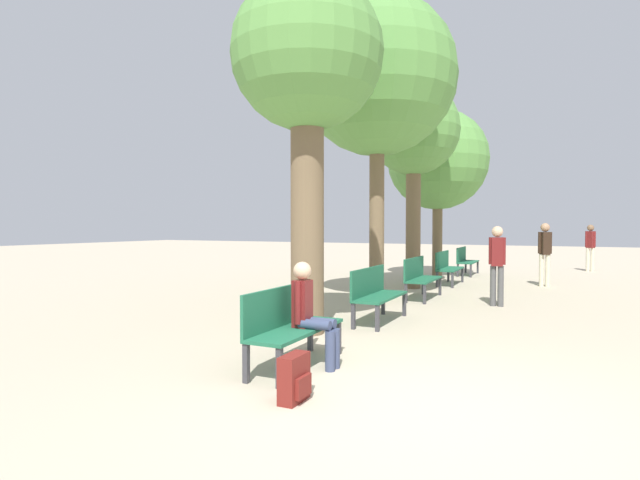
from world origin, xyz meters
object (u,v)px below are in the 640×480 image
tree_row_1 (377,78)px  tree_row_3 (438,160)px  pedestrian_mid (590,245)px  bench_row_1 (375,291)px  pedestrian_far (497,260)px  bench_row_3 (447,266)px  backpack (295,379)px  bench_row_2 (420,275)px  tree_row_2 (414,133)px  bench_row_0 (289,321)px  tree_row_0 (307,65)px  person_seated (311,311)px  pedestrian_near (545,250)px  bench_row_4 (465,259)px

tree_row_1 → tree_row_3: tree_row_1 is taller
pedestrian_mid → tree_row_1: bearing=-113.3°
bench_row_1 → tree_row_1: tree_row_1 is taller
pedestrian_far → tree_row_1: bearing=-162.1°
bench_row_3 → tree_row_1: size_ratio=0.25×
bench_row_3 → pedestrian_mid: (3.87, 6.32, 0.44)m
bench_row_3 → backpack: bearing=-86.5°
bench_row_3 → pedestrian_far: (1.71, -3.40, 0.41)m
tree_row_1 → bench_row_1: bearing=-71.5°
bench_row_2 → tree_row_2: tree_row_2 is taller
bench_row_0 → bench_row_2: 6.06m
tree_row_2 → pedestrian_far: 4.49m
tree_row_0 → bench_row_2: bearing=81.7°
bench_row_0 → tree_row_3: bearing=93.4°
person_seated → bench_row_3: bearing=91.5°
pedestrian_near → bench_row_4: bearing=136.7°
bench_row_2 → person_seated: size_ratio=1.29×
pedestrian_far → tree_row_2: bearing=137.4°
tree_row_3 → pedestrian_far: bearing=-65.1°
backpack → tree_row_3: bearing=96.1°
pedestrian_far → bench_row_3: bearing=116.7°
bench_row_2 → person_seated: bearing=-87.7°
bench_row_4 → tree_row_3: tree_row_3 is taller
pedestrian_mid → pedestrian_far: size_ratio=1.03×
bench_row_1 → tree_row_3: bearing=94.7°
bench_row_1 → bench_row_3: same height
bench_row_0 → tree_row_1: tree_row_1 is taller
bench_row_1 → backpack: (0.63, -4.05, -0.32)m
person_seated → pedestrian_near: pedestrian_near is taller
tree_row_3 → pedestrian_near: 4.29m
pedestrian_near → tree_row_1: bearing=-123.1°
tree_row_3 → bench_row_1: bearing=-85.3°
bench_row_1 → tree_row_3: (-0.64, 7.72, 3.20)m
bench_row_4 → pedestrian_mid: size_ratio=0.94×
bench_row_0 → person_seated: size_ratio=1.29×
tree_row_0 → person_seated: bearing=-61.5°
person_seated → pedestrian_mid: size_ratio=0.73×
bench_row_3 → tree_row_0: (-0.64, -7.38, 3.58)m
tree_row_3 → pedestrian_far: 6.23m
tree_row_0 → person_seated: (0.88, -1.62, -3.45)m
bench_row_0 → pedestrian_far: bearing=73.3°
tree_row_1 → pedestrian_near: tree_row_1 is taller
bench_row_0 → pedestrian_far: pedestrian_far is taller
bench_row_2 → bench_row_3: 3.03m
pedestrian_far → bench_row_1: bearing=-122.7°
tree_row_0 → pedestrian_far: 5.61m
pedestrian_mid → pedestrian_near: bearing=-103.6°
bench_row_2 → pedestrian_near: (2.51, 3.70, 0.46)m
bench_row_1 → tree_row_1: (-0.64, 1.91, 4.25)m
backpack → tree_row_1: bearing=102.0°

